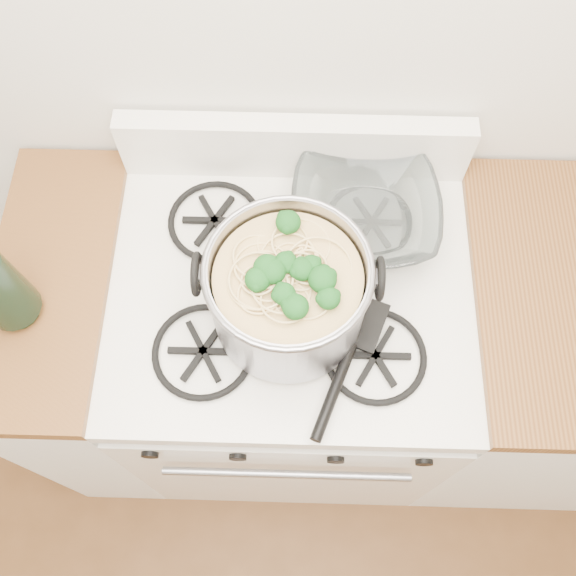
{
  "coord_description": "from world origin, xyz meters",
  "views": [
    {
      "loc": [
        0.01,
        0.7,
        2.11
      ],
      "look_at": [
        -0.0,
        1.2,
        1.04
      ],
      "focal_mm": 40.0,
      "sensor_mm": 36.0,
      "label": 1
    }
  ],
  "objects_px": {
    "stock_pot": "(288,293)",
    "gas_range": "(290,361)",
    "spatula": "(361,321)",
    "glass_bowl": "(364,217)"
  },
  "relations": [
    {
      "from": "spatula",
      "to": "glass_bowl",
      "type": "bearing_deg",
      "value": 107.92
    },
    {
      "from": "gas_range",
      "to": "spatula",
      "type": "relative_size",
      "value": 2.98
    },
    {
      "from": "gas_range",
      "to": "spatula",
      "type": "xyz_separation_m",
      "value": [
        0.14,
        -0.08,
        0.5
      ]
    },
    {
      "from": "stock_pot",
      "to": "glass_bowl",
      "type": "xyz_separation_m",
      "value": [
        0.16,
        0.22,
        -0.08
      ]
    },
    {
      "from": "stock_pot",
      "to": "spatula",
      "type": "distance_m",
      "value": 0.17
    },
    {
      "from": "gas_range",
      "to": "glass_bowl",
      "type": "xyz_separation_m",
      "value": [
        0.15,
        0.16,
        0.5
      ]
    },
    {
      "from": "gas_range",
      "to": "stock_pot",
      "type": "relative_size",
      "value": 2.74
    },
    {
      "from": "gas_range",
      "to": "spatula",
      "type": "height_order",
      "value": "spatula"
    },
    {
      "from": "stock_pot",
      "to": "gas_range",
      "type": "bearing_deg",
      "value": 86.06
    },
    {
      "from": "stock_pot",
      "to": "glass_bowl",
      "type": "bearing_deg",
      "value": 54.76
    }
  ]
}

